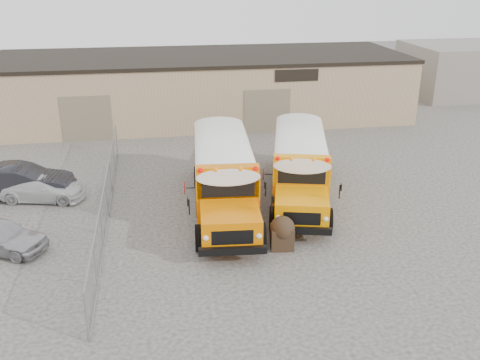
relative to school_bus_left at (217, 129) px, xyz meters
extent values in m
plane|color=#363432|center=(0.04, -10.09, -1.83)|extent=(120.00, 120.00, 0.00)
cube|color=tan|center=(0.04, 9.91, 0.42)|extent=(30.00, 10.00, 4.50)
cube|color=black|center=(0.04, 9.91, 2.72)|extent=(30.20, 10.20, 0.25)
cube|color=black|center=(6.04, 4.89, 2.07)|extent=(3.00, 0.08, 0.80)
cube|color=gray|center=(-7.96, 4.89, -0.33)|extent=(3.20, 0.08, 3.00)
cube|color=gray|center=(4.04, 4.89, -0.33)|extent=(3.20, 0.08, 3.00)
cylinder|color=gray|center=(-5.96, -16.09, -0.93)|extent=(0.07, 0.07, 1.80)
cylinder|color=gray|center=(-5.96, -13.09, -0.93)|extent=(0.07, 0.07, 1.80)
cylinder|color=gray|center=(-5.96, -10.09, -0.93)|extent=(0.07, 0.07, 1.80)
cylinder|color=gray|center=(-5.96, -7.09, -0.93)|extent=(0.07, 0.07, 1.80)
cylinder|color=gray|center=(-5.96, -4.09, -0.93)|extent=(0.07, 0.07, 1.80)
cylinder|color=gray|center=(-5.96, -1.09, -0.93)|extent=(0.07, 0.07, 1.80)
cylinder|color=gray|center=(-5.96, 1.91, -0.93)|extent=(0.07, 0.07, 1.80)
cylinder|color=gray|center=(-5.96, -7.09, -0.05)|extent=(0.05, 18.00, 0.05)
cylinder|color=gray|center=(-5.96, -7.09, -1.78)|extent=(0.05, 18.00, 0.05)
cube|color=gray|center=(-5.96, -7.09, -0.93)|extent=(0.02, 18.00, 1.70)
cube|color=gray|center=(24.04, 13.91, 0.37)|extent=(10.00, 8.00, 4.40)
cube|color=orange|center=(0.04, 0.47, -0.18)|extent=(3.28, 8.28, 2.19)
cube|color=orange|center=(-0.37, -4.74, -0.66)|extent=(2.52, 2.52, 1.23)
cube|color=black|center=(-0.27, -3.55, 0.43)|extent=(2.18, 0.23, 0.80)
cube|color=white|center=(0.04, 0.47, 1.07)|extent=(3.29, 8.37, 0.43)
cube|color=orange|center=(-0.26, -3.31, 1.10)|extent=(2.65, 0.73, 0.38)
sphere|color=#E50705|center=(-1.39, -3.47, 1.23)|extent=(0.21, 0.21, 0.21)
sphere|color=#E50705|center=(0.84, -3.64, 1.23)|extent=(0.21, 0.21, 0.21)
sphere|color=orange|center=(-0.78, -3.51, 1.23)|extent=(0.21, 0.21, 0.21)
sphere|color=orange|center=(0.23, -3.59, 1.23)|extent=(0.21, 0.21, 0.21)
cube|color=black|center=(-0.46, -6.00, -1.15)|extent=(2.62, 0.43, 0.30)
cube|color=black|center=(0.35, 4.57, -1.15)|extent=(2.62, 0.41, 0.30)
cube|color=black|center=(0.04, 0.47, -0.26)|extent=(3.31, 8.12, 0.06)
cube|color=black|center=(0.06, 0.78, 0.43)|extent=(3.21, 7.01, 0.66)
cylinder|color=black|center=(-1.62, -4.53, -1.28)|extent=(0.38, 1.13, 1.11)
cylinder|color=black|center=(0.91, -4.72, -1.28)|extent=(0.38, 1.13, 1.11)
cylinder|color=black|center=(-1.10, 2.18, -1.28)|extent=(0.38, 1.13, 1.11)
cylinder|color=black|center=(1.43, 1.98, -1.28)|extent=(0.38, 1.13, 1.11)
cylinder|color=#BF0505|center=(-1.98, -2.16, -0.05)|extent=(0.08, 0.60, 0.60)
cube|color=#FF9200|center=(5.10, 0.82, -0.26)|extent=(4.36, 8.13, 2.09)
cube|color=#FF9200|center=(3.88, -4.02, -0.72)|extent=(2.72, 2.72, 1.17)
cube|color=black|center=(4.16, -2.91, 0.33)|extent=(2.04, 0.57, 0.76)
cube|color=white|center=(5.10, 0.82, 0.94)|extent=(4.38, 8.21, 0.41)
cube|color=#FF9200|center=(4.21, -2.68, 0.97)|extent=(2.54, 1.10, 0.37)
sphere|color=#E50705|center=(3.12, -2.65, 1.09)|extent=(0.20, 0.20, 0.20)
sphere|color=#E50705|center=(5.19, -3.17, 1.09)|extent=(0.20, 0.20, 0.20)
sphere|color=orange|center=(3.69, -2.79, 1.09)|extent=(0.20, 0.20, 0.20)
sphere|color=orange|center=(4.62, -3.03, 1.09)|extent=(0.20, 0.20, 0.20)
cube|color=black|center=(3.58, -5.18, -1.18)|extent=(2.48, 0.83, 0.29)
cube|color=black|center=(6.06, 4.64, -1.18)|extent=(2.47, 0.81, 0.29)
cube|color=black|center=(5.10, 0.82, -0.33)|extent=(4.36, 7.99, 0.06)
cube|color=black|center=(5.17, 1.12, 0.33)|extent=(4.09, 6.95, 0.63)
cylinder|color=black|center=(2.73, -3.61, -1.30)|extent=(0.54, 1.10, 1.06)
cylinder|color=black|center=(5.08, -4.21, -1.30)|extent=(0.54, 1.10, 1.06)
cylinder|color=black|center=(4.30, 2.62, -1.30)|extent=(0.54, 1.10, 1.06)
cylinder|color=black|center=(6.65, 2.03, -1.30)|extent=(0.54, 1.10, 1.06)
cylinder|color=#BF0505|center=(2.77, -1.32, -0.13)|extent=(0.17, 0.56, 0.57)
cube|color=black|center=(1.25, -11.24, -1.37)|extent=(1.03, 0.95, 0.93)
sphere|color=black|center=(1.25, -11.24, -0.95)|extent=(1.02, 1.02, 1.02)
imported|color=beige|center=(-9.29, -4.59, -1.22)|extent=(4.46, 2.58, 1.22)
imported|color=black|center=(-10.33, -4.09, -0.99)|extent=(5.22, 2.24, 1.67)
camera|label=1|loc=(-3.57, -30.01, 8.88)|focal=40.00mm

